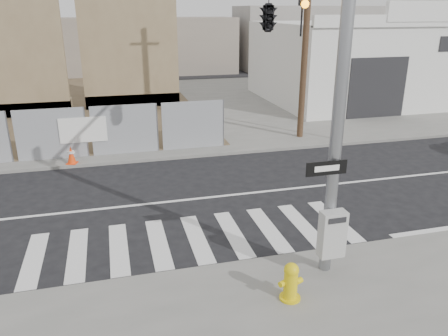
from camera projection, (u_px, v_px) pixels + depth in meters
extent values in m
plane|color=black|center=(181.00, 201.00, 13.73)|extent=(100.00, 100.00, 0.00)
cube|color=slate|center=(142.00, 108.00, 26.42)|extent=(50.00, 20.00, 0.12)
cylinder|color=gray|center=(338.00, 118.00, 8.73)|extent=(0.26, 0.26, 7.00)
cube|color=#B2B2AF|center=(332.00, 234.00, 9.31)|extent=(0.55, 0.30, 1.05)
cube|color=black|center=(327.00, 168.00, 8.87)|extent=(0.90, 0.03, 0.30)
cube|color=silver|center=(327.00, 168.00, 8.85)|extent=(0.55, 0.01, 0.12)
imported|color=black|center=(302.00, 14.00, 9.88)|extent=(0.16, 0.20, 1.00)
imported|color=black|center=(268.00, 13.00, 11.88)|extent=(0.53, 2.48, 1.00)
cylinder|color=gray|center=(344.00, 82.00, 18.90)|extent=(0.12, 0.12, 5.20)
imported|color=black|center=(349.00, 21.00, 18.05)|extent=(0.16, 0.20, 1.00)
cube|color=#776447|center=(2.00, 41.00, 22.44)|extent=(6.00, 0.50, 8.00)
cube|color=#776447|center=(15.00, 109.00, 24.03)|extent=(6.00, 1.30, 0.80)
cube|color=#776447|center=(129.00, 38.00, 24.92)|extent=(5.50, 0.50, 8.00)
cube|color=#776447|center=(133.00, 99.00, 26.51)|extent=(5.50, 1.30, 0.80)
cube|color=silver|center=(361.00, 61.00, 28.05)|extent=(12.00, 10.00, 4.80)
cube|color=silver|center=(419.00, 21.00, 22.62)|extent=(12.00, 0.30, 0.60)
cube|color=silver|center=(421.00, 11.00, 22.42)|extent=(4.00, 0.30, 1.00)
cube|color=black|center=(377.00, 88.00, 23.28)|extent=(3.40, 0.06, 3.20)
cylinder|color=#4C3523|center=(307.00, 23.00, 18.54)|extent=(0.28, 0.28, 10.00)
cylinder|color=yellow|center=(290.00, 297.00, 8.87)|extent=(0.57, 0.57, 0.04)
cylinder|color=yellow|center=(291.00, 285.00, 8.77)|extent=(0.37, 0.37, 0.65)
sphere|color=yellow|center=(291.00, 270.00, 8.65)|extent=(0.30, 0.30, 0.30)
cylinder|color=yellow|center=(283.00, 283.00, 8.70)|extent=(0.19, 0.17, 0.12)
cylinder|color=yellow|center=(299.00, 281.00, 8.79)|extent=(0.19, 0.17, 0.12)
cube|color=#FF3F0D|center=(72.00, 163.00, 16.67)|extent=(0.46, 0.46, 0.03)
cone|color=#FF3F0D|center=(71.00, 155.00, 16.56)|extent=(0.41, 0.41, 0.70)
cylinder|color=silver|center=(71.00, 152.00, 16.52)|extent=(0.27, 0.27, 0.08)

